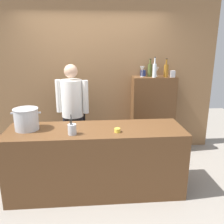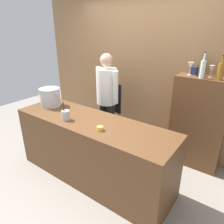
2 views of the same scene
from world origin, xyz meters
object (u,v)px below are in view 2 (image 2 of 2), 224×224
Objects in this scene: wine_bottle_olive at (202,68)px; spice_tin_navy at (194,71)px; utensil_crock at (66,115)px; wine_bottle_clear at (203,69)px; wine_glass_tall at (212,69)px; butter_jar at (100,128)px; stockpot_large at (50,97)px; wine_glass_wide at (191,66)px; wine_bottle_amber at (221,71)px; chef at (107,96)px.

wine_bottle_olive reaches higher than spice_tin_navy.
utensil_crock is 0.75× the size of wine_bottle_clear.
spice_tin_navy is (-0.23, 0.05, -0.06)m from wine_glass_tall.
butter_jar is (0.55, 0.03, -0.04)m from utensil_crock.
wine_bottle_olive reaches higher than stockpot_large.
wine_glass_wide is at bearing 150.87° from wine_bottle_clear.
wine_glass_wide is at bearing 66.99° from butter_jar.
wine_bottle_amber is at bearing -24.66° from wine_bottle_olive.
spice_tin_navy is at bearing -144.23° from chef.
wine_glass_wide is at bearing -147.45° from chef.
wine_glass_tall is at bearing 30.72° from stockpot_large.
utensil_crock is at bearing -176.69° from butter_jar.
stockpot_large is at bearing -146.36° from wine_glass_wide.
chef is 1.51m from wine_bottle_olive.
spice_tin_navy is (0.60, 1.43, 0.53)m from butter_jar.
wine_bottle_clear reaches higher than wine_glass_wide.
stockpot_large is at bearing 158.80° from utensil_crock.
utensil_crock is 1.86m from wine_glass_wide.
wine_bottle_olive is 0.16m from wine_glass_wide.
wine_bottle_amber is at bearing 40.49° from utensil_crock.
wine_bottle_clear reaches higher than wine_glass_tall.
wine_glass_wide is 1.13× the size of wine_glass_tall.
chef is 0.98m from utensil_crock.
wine_bottle_amber is 0.17m from wine_glass_tall.
chef is at bearing -163.54° from wine_glass_tall.
stockpot_large is at bearing -149.28° from wine_glass_tall.
wine_bottle_amber is (0.97, 1.27, 0.59)m from butter_jar.
wine_bottle_clear is 3.22× the size of spice_tin_navy.
wine_bottle_clear is at bearing 58.41° from butter_jar.
utensil_crock is at bearing -139.51° from wine_bottle_amber.
stockpot_large is 3.50× the size of spice_tin_navy.
stockpot_large is at bearing -147.48° from wine_bottle_olive.
chef is 1.40m from spice_tin_navy.
stockpot_large is at bearing 170.23° from butter_jar.
wine_glass_tall is (0.08, 0.14, -0.01)m from wine_bottle_clear.
spice_tin_navy is at bearing 128.15° from wine_bottle_clear.
utensil_crock is at bearing -134.68° from wine_glass_tall.
wine_bottle_clear is 0.17m from wine_glass_tall.
spice_tin_navy is at bearing 67.92° from wine_glass_wide.
chef is at bearing 54.84° from stockpot_large.
butter_jar is 0.71× the size of spice_tin_navy.
stockpot_large is 1.44× the size of utensil_crock.
butter_jar is at bearing -121.35° from wine_glass_tall.
wine_bottle_amber is (1.52, 1.30, 0.55)m from utensil_crock.
utensil_crock is 1.98m from wine_bottle_olive.
wine_bottle_olive is 1.89× the size of wine_glass_tall.
wine_glass_wide reaches higher than wine_glass_tall.
wine_bottle_olive is 0.13m from spice_tin_navy.
wine_bottle_amber reaches higher than butter_jar.
chef is 10.30× the size of wine_glass_tall.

